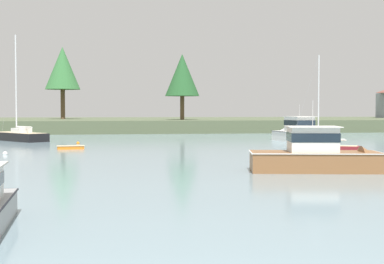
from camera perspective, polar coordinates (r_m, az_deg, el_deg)
far_shore_bank at (r=108.94m, az=-8.18°, el=0.81°), size 228.63×45.88×2.04m
sailboat_black at (r=70.12m, az=-17.07°, el=-0.64°), size 7.51×8.74×13.35m
sailboat_maroon at (r=50.86m, az=13.23°, el=-1.74°), size 6.08×4.07×8.87m
dinghy_orange at (r=53.95m, az=-12.21°, el=-1.58°), size 2.64×1.38×0.46m
cruiser_white at (r=66.93m, az=10.45°, el=-0.35°), size 3.96×10.71×5.29m
cruiser_wood at (r=34.41m, az=13.56°, el=-2.90°), size 9.05×4.36×5.25m
mooring_buoy_white at (r=48.75m, az=-18.43°, el=-2.11°), size 0.40×0.40×0.45m
mooring_buoy_orange at (r=62.54m, az=-11.48°, el=-1.11°), size 0.35×0.35×0.40m
shore_tree_right at (r=95.98m, az=-1.00°, el=5.77°), size 5.84×5.84×11.19m
shore_tree_center_right at (r=106.54m, az=-13.00°, el=6.29°), size 6.40×6.40×13.28m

